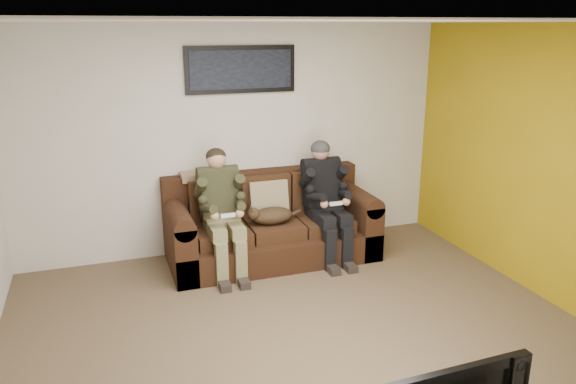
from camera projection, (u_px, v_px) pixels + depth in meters
name	position (u px, v px, depth m)	size (l,w,h in m)	color
floor	(304.00, 340.00, 4.78)	(5.00, 5.00, 0.00)	brown
ceiling	(307.00, 21.00, 4.04)	(5.00, 5.00, 0.00)	silver
wall_back	(236.00, 140.00, 6.44)	(5.00, 5.00, 0.00)	beige
wall_front	(496.00, 339.00, 2.37)	(5.00, 5.00, 0.00)	beige
wall_right	(558.00, 168.00, 5.19)	(4.50, 4.50, 0.00)	beige
accent_wall_right	(557.00, 168.00, 5.19)	(4.50, 4.50, 0.00)	#A38610
sofa	(270.00, 227.00, 6.42)	(2.32, 1.00, 0.95)	black
throw_pillow	(268.00, 199.00, 6.37)	(0.44, 0.13, 0.42)	#8E805D
throw_blanket	(202.00, 176.00, 6.29)	(0.47, 0.23, 0.08)	tan
person_left	(221.00, 204.00, 5.95)	(0.51, 0.87, 1.32)	olive
person_right	(325.00, 193.00, 6.32)	(0.51, 0.86, 1.33)	black
cat	(271.00, 215.00, 6.17)	(0.66, 0.26, 0.24)	#46321B
framed_poster	(241.00, 69.00, 6.21)	(1.25, 0.05, 0.52)	black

